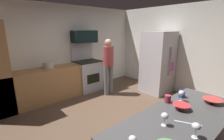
% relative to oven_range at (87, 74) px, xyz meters
% --- Properties ---
extents(ground_plane, '(5.20, 4.80, 0.02)m').
position_rel_oven_range_xyz_m(ground_plane, '(-0.47, -1.97, -0.52)').
color(ground_plane, brown).
extents(wall_back, '(5.20, 0.12, 2.60)m').
position_rel_oven_range_xyz_m(wall_back, '(-0.47, 0.37, 0.79)').
color(wall_back, silver).
rests_on(wall_back, ground).
extents(wall_right, '(0.12, 4.80, 2.60)m').
position_rel_oven_range_xyz_m(wall_right, '(2.07, -1.97, 0.79)').
color(wall_right, silver).
rests_on(wall_right, ground).
extents(lower_cabinet_run, '(2.40, 0.60, 0.90)m').
position_rel_oven_range_xyz_m(lower_cabinet_run, '(-1.37, 0.01, -0.06)').
color(lower_cabinet_run, '#A87847').
rests_on(lower_cabinet_run, ground).
extents(oven_range, '(0.76, 0.65, 1.50)m').
position_rel_oven_range_xyz_m(oven_range, '(0.00, 0.00, 0.00)').
color(oven_range, '#B3B6BD').
rests_on(oven_range, ground).
extents(microwave, '(0.74, 0.38, 0.36)m').
position_rel_oven_range_xyz_m(microwave, '(-0.00, 0.09, 1.17)').
color(microwave, black).
rests_on(microwave, oven_range).
extents(refrigerator, '(0.83, 0.79, 1.85)m').
position_rel_oven_range_xyz_m(refrigerator, '(1.56, -1.53, 0.41)').
color(refrigerator, '#B9B3B9').
rests_on(refrigerator, ground).
extents(person_cook, '(0.31, 0.30, 1.64)m').
position_rel_oven_range_xyz_m(person_cook, '(0.27, -0.73, 0.41)').
color(person_cook, slate).
rests_on(person_cook, ground).
extents(mixing_bowl_large, '(0.22, 0.22, 0.07)m').
position_rel_oven_range_xyz_m(mixing_bowl_large, '(-0.70, -3.38, 0.42)').
color(mixing_bowl_large, red).
rests_on(mixing_bowl_large, counter_island).
extents(mixing_bowl_small, '(0.26, 0.26, 0.06)m').
position_rel_oven_range_xyz_m(mixing_bowl_small, '(-0.18, -3.58, 0.42)').
color(mixing_bowl_small, '#D53B37').
rests_on(mixing_bowl_small, counter_island).
extents(wine_glass_near, '(0.07, 0.07, 0.15)m').
position_rel_oven_range_xyz_m(wine_glass_near, '(-1.73, -3.46, 0.50)').
color(wine_glass_near, silver).
rests_on(wine_glass_near, counter_island).
extents(wine_glass_mid, '(0.08, 0.08, 0.16)m').
position_rel_oven_range_xyz_m(wine_glass_mid, '(-1.14, -3.74, 0.51)').
color(wine_glass_mid, silver).
rests_on(wine_glass_mid, counter_island).
extents(wine_glass_far, '(0.08, 0.08, 0.17)m').
position_rel_oven_range_xyz_m(wine_glass_far, '(-0.47, -3.26, 0.51)').
color(wine_glass_far, silver).
rests_on(wine_glass_far, counter_island).
extents(wine_glass_extra, '(0.08, 0.08, 0.15)m').
position_rel_oven_range_xyz_m(wine_glass_extra, '(-1.19, -3.43, 0.50)').
color(wine_glass_extra, silver).
rests_on(wine_glass_extra, counter_island).
extents(mug_coffee, '(0.09, 0.09, 0.10)m').
position_rel_oven_range_xyz_m(mug_coffee, '(-0.32, -3.20, 0.44)').
color(mug_coffee, '#314494').
rests_on(mug_coffee, counter_island).
extents(mug_tea, '(0.09, 0.09, 0.11)m').
position_rel_oven_range_xyz_m(mug_tea, '(-0.64, -3.15, 0.44)').
color(mug_tea, '#9E2E3C').
rests_on(mug_tea, counter_island).
extents(knife_chef, '(0.15, 0.26, 0.01)m').
position_rel_oven_range_xyz_m(knife_chef, '(-0.96, -3.59, 0.39)').
color(knife_chef, '#B7BABF').
rests_on(knife_chef, counter_island).
extents(stock_pot, '(0.26, 0.26, 0.17)m').
position_rel_oven_range_xyz_m(stock_pot, '(-1.19, 0.01, 0.47)').
color(stock_pot, '#BFB7B8').
rests_on(stock_pot, lower_cabinet_run).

